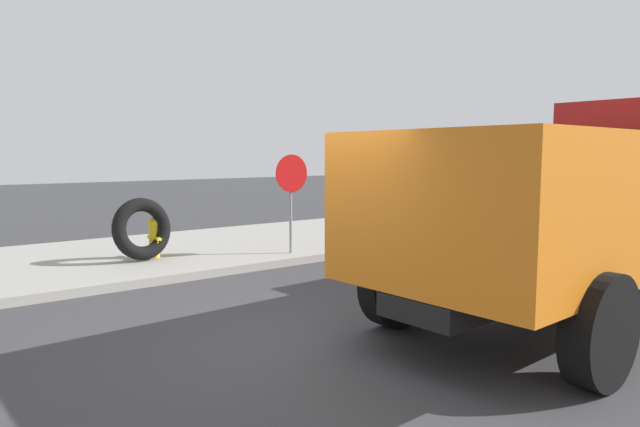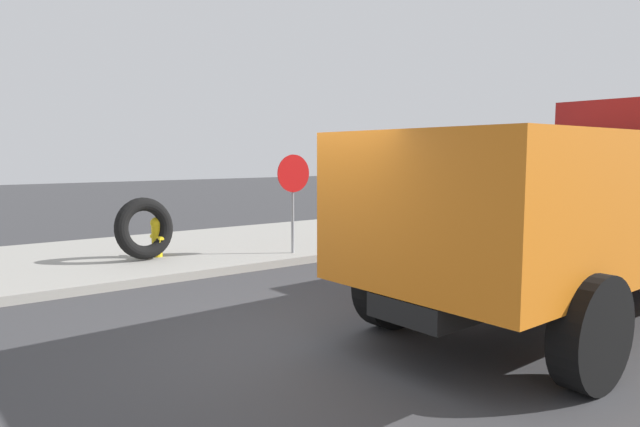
# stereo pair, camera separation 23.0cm
# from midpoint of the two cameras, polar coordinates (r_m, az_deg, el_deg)

# --- Properties ---
(ground_plane) EXTENTS (80.00, 80.00, 0.00)m
(ground_plane) POSITION_cam_midpoint_polar(r_m,az_deg,el_deg) (6.56, -0.35, -13.26)
(ground_plane) COLOR #38383A
(sidewalk_curb) EXTENTS (36.00, 5.00, 0.15)m
(sidewalk_curb) POSITION_cam_midpoint_polar(r_m,az_deg,el_deg) (12.20, -19.38, -4.19)
(sidewalk_curb) COLOR #99968E
(sidewalk_curb) RESTS_ON ground
(fire_hydrant) EXTENTS (0.23, 0.53, 0.79)m
(fire_hydrant) POSITION_cam_midpoint_polar(r_m,az_deg,el_deg) (11.50, -16.96, -2.22)
(fire_hydrant) COLOR yellow
(fire_hydrant) RESTS_ON sidewalk_curb
(loose_tire) EXTENTS (1.24, 0.59, 1.21)m
(loose_tire) POSITION_cam_midpoint_polar(r_m,az_deg,el_deg) (11.23, -18.13, -1.49)
(loose_tire) COLOR black
(loose_tire) RESTS_ON sidewalk_curb
(stop_sign) EXTENTS (0.76, 0.08, 2.01)m
(stop_sign) POSITION_cam_midpoint_polar(r_m,az_deg,el_deg) (11.41, -3.51, 2.86)
(stop_sign) COLOR gray
(stop_sign) RESTS_ON sidewalk_curb
(dump_truck_orange) EXTENTS (7.10, 3.04, 3.00)m
(dump_truck_orange) POSITION_cam_midpoint_polar(r_m,az_deg,el_deg) (8.41, 25.02, 1.67)
(dump_truck_orange) COLOR orange
(dump_truck_orange) RESTS_ON ground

